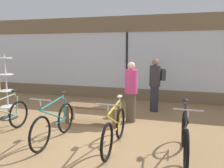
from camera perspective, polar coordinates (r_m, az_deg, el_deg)
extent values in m
plane|color=#99754C|center=(5.22, -5.02, -13.23)|extent=(24.00, 24.00, 0.00)
cube|color=#7A664C|center=(8.64, 3.82, -2.53)|extent=(12.00, 0.08, 0.45)
cube|color=silver|center=(8.47, 3.92, 6.11)|extent=(12.00, 0.04, 2.15)
cube|color=#7A664C|center=(8.51, 4.03, 15.39)|extent=(12.00, 0.08, 0.60)
cube|color=black|center=(8.45, 3.88, 6.10)|extent=(0.08, 0.02, 2.15)
torus|color=black|center=(6.06, -23.21, -7.28)|extent=(0.05, 0.69, 0.69)
cylinder|color=gray|center=(5.60, -26.89, -6.33)|extent=(0.03, 0.95, 0.51)
cylinder|color=gray|center=(5.97, -23.60, -5.16)|extent=(0.03, 0.11, 0.49)
cylinder|color=gray|center=(5.56, -26.89, -3.52)|extent=(0.03, 0.88, 0.10)
cylinder|color=gray|center=(5.90, -24.61, -7.84)|extent=(0.03, 0.46, 0.03)
cylinder|color=#B2B2B7|center=(5.88, -24.04, -2.32)|extent=(0.02, 0.02, 0.14)
ellipsoid|color=black|center=(5.86, -24.09, -1.55)|extent=(0.11, 0.22, 0.06)
torus|color=black|center=(5.39, -12.01, -8.64)|extent=(0.05, 0.72, 0.72)
torus|color=black|center=(4.55, -18.23, -12.35)|extent=(0.05, 0.72, 0.72)
cylinder|color=#1E7A7F|center=(4.85, -15.20, -7.82)|extent=(0.03, 0.98, 0.51)
cylinder|color=#1E7A7F|center=(5.28, -12.30, -6.29)|extent=(0.03, 0.11, 0.49)
cylinder|color=#1E7A7F|center=(4.80, -15.16, -4.59)|extent=(0.03, 0.90, 0.10)
cylinder|color=#1E7A7F|center=(5.19, -13.23, -9.38)|extent=(0.03, 0.47, 0.03)
cylinder|color=#B2B2B7|center=(5.18, -12.63, -3.09)|extent=(0.02, 0.02, 0.14)
ellipsoid|color=black|center=(5.16, -12.66, -2.22)|extent=(0.11, 0.22, 0.06)
cylinder|color=#B2B2B7|center=(4.41, -18.20, -4.69)|extent=(0.02, 0.02, 0.12)
cylinder|color=#ADADB2|center=(4.40, -18.24, -3.93)|extent=(0.46, 0.02, 0.02)
torus|color=black|center=(4.95, 2.20, -10.19)|extent=(0.05, 0.70, 0.70)
torus|color=black|center=(4.03, -1.30, -14.87)|extent=(0.05, 0.70, 0.70)
cylinder|color=gold|center=(4.37, 0.51, -9.55)|extent=(0.03, 0.95, 0.51)
cylinder|color=gold|center=(4.84, 2.11, -7.66)|extent=(0.03, 0.11, 0.49)
cylinder|color=gold|center=(4.31, 0.62, -5.97)|extent=(0.03, 0.88, 0.10)
cylinder|color=gold|center=(4.74, 1.54, -11.09)|extent=(0.03, 0.46, 0.03)
cylinder|color=#B2B2B7|center=(4.72, 2.01, -4.20)|extent=(0.02, 0.02, 0.14)
ellipsoid|color=#B2A893|center=(4.70, 2.02, -3.25)|extent=(0.11, 0.22, 0.06)
cylinder|color=#B2B2B7|center=(3.88, -1.08, -6.27)|extent=(0.02, 0.02, 0.12)
cylinder|color=#ADADB2|center=(3.86, -1.08, -5.42)|extent=(0.46, 0.02, 0.02)
torus|color=black|center=(4.79, 18.20, -11.15)|extent=(0.05, 0.73, 0.73)
torus|color=black|center=(3.86, 18.82, -16.30)|extent=(0.05, 0.73, 0.73)
cylinder|color=black|center=(4.20, 18.67, -10.63)|extent=(0.03, 0.94, 0.51)
cylinder|color=black|center=(4.67, 18.37, -8.56)|extent=(0.03, 0.11, 0.49)
cylinder|color=black|center=(4.14, 18.85, -6.91)|extent=(0.03, 0.87, 0.10)
cylinder|color=black|center=(4.58, 18.31, -12.12)|extent=(0.03, 0.45, 0.03)
cylinder|color=#B2B2B7|center=(4.55, 18.59, -4.99)|extent=(0.02, 0.02, 0.14)
ellipsoid|color=black|center=(4.53, 18.64, -4.01)|extent=(0.11, 0.22, 0.06)
cylinder|color=#B2B2B7|center=(3.70, 19.27, -7.33)|extent=(0.02, 0.02, 0.12)
cylinder|color=#ADADB2|center=(3.69, 19.32, -6.44)|extent=(0.46, 0.02, 0.02)
cylinder|color=#333333|center=(7.05, -25.30, -7.97)|extent=(0.48, 0.48, 0.03)
cylinder|color=silver|center=(6.85, -25.83, -0.71)|extent=(0.04, 0.04, 1.83)
cylinder|color=white|center=(6.96, -25.49, -5.31)|extent=(0.40, 0.40, 0.02)
cylinder|color=white|center=(6.87, -25.76, -1.58)|extent=(0.40, 0.40, 0.02)
cylinder|color=white|center=(6.80, -26.04, 2.24)|extent=(0.40, 0.40, 0.02)
cylinder|color=white|center=(6.77, -26.32, 6.12)|extent=(0.40, 0.40, 0.02)
cube|color=brown|center=(5.84, -5.19, -5.81)|extent=(1.40, 0.44, 0.05)
cube|color=brown|center=(6.02, -11.72, -8.01)|extent=(0.08, 0.08, 0.45)
cube|color=brown|center=(5.56, 0.63, -9.29)|extent=(0.08, 0.08, 0.45)
cube|color=brown|center=(6.32, -10.21, -7.11)|extent=(0.08, 0.08, 0.45)
cube|color=brown|center=(5.89, 1.55, -8.21)|extent=(0.08, 0.08, 0.45)
cylinder|color=brown|center=(6.02, 4.93, -6.12)|extent=(0.26, 0.26, 0.80)
cylinder|color=#D13D84|center=(5.87, 5.02, 0.65)|extent=(0.34, 0.34, 0.63)
sphere|color=beige|center=(5.82, 5.08, 4.75)|extent=(0.21, 0.21, 0.21)
cube|color=#38383D|center=(6.10, 5.47, 1.28)|extent=(0.24, 0.14, 0.36)
cylinder|color=#2D2D38|center=(7.10, 10.98, -3.78)|extent=(0.36, 0.36, 0.82)
cylinder|color=#333338|center=(6.98, 11.17, 2.10)|extent=(0.47, 0.47, 0.65)
sphere|color=#9E7051|center=(6.94, 11.28, 5.62)|extent=(0.21, 0.21, 0.21)
cube|color=#38383D|center=(7.08, 12.93, 2.41)|extent=(0.24, 0.28, 0.36)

